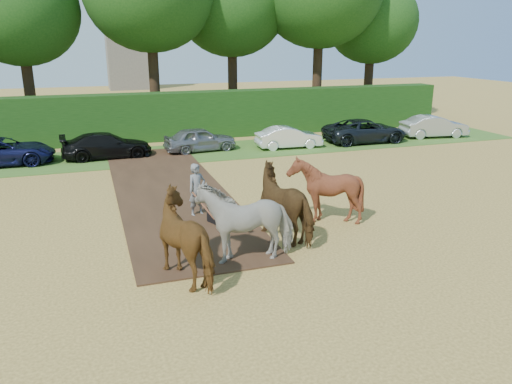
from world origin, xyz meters
The scene contains 6 objects.
ground centered at (0.00, 0.00, 0.00)m, with size 120.00×120.00×0.00m, color gold.
earth_strip centered at (1.50, 7.00, 0.03)m, with size 4.50×17.00×0.05m, color #472D1C.
grass_verge centered at (0.00, 14.00, 0.01)m, with size 50.00×5.00×0.03m, color #38601E.
hedgerow centered at (0.00, 18.50, 1.50)m, with size 46.00×1.60×3.00m, color #14380F.
plough_team centered at (3.43, 0.10, 1.17)m, with size 7.78×6.75×2.35m.
parked_cars centered at (2.05, 14.01, 0.71)m, with size 40.81×3.22×1.47m.
Camera 1 is at (-1.56, -13.68, 6.25)m, focal length 35.00 mm.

